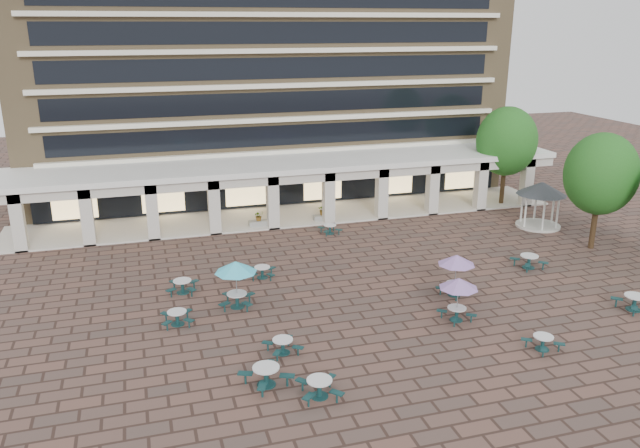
# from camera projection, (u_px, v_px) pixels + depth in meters

# --- Properties ---
(ground) EXTENTS (120.00, 120.00, 0.00)m
(ground) POSITION_uv_depth(u_px,v_px,m) (358.00, 291.00, 34.84)
(ground) COLOR brown
(ground) RESTS_ON ground
(apartment_building) EXTENTS (40.00, 15.50, 25.20)m
(apartment_building) POSITION_uv_depth(u_px,v_px,m) (262.00, 43.00, 54.22)
(apartment_building) COLOR #8B734E
(apartment_building) RESTS_ON ground
(retail_arcade) EXTENTS (42.00, 6.60, 4.40)m
(retail_arcade) POSITION_uv_depth(u_px,v_px,m) (293.00, 179.00, 47.43)
(retail_arcade) COLOR white
(retail_arcade) RESTS_ON ground
(picnic_table_0) EXTENTS (2.31, 2.31, 0.85)m
(picnic_table_0) POSITION_uv_depth(u_px,v_px,m) (266.00, 374.00, 25.65)
(picnic_table_0) COLOR #133A3B
(picnic_table_0) RESTS_ON ground
(picnic_table_1) EXTENTS (1.82, 1.82, 0.78)m
(picnic_table_1) POSITION_uv_depth(u_px,v_px,m) (319.00, 386.00, 24.86)
(picnic_table_1) COLOR #133A3B
(picnic_table_1) RESTS_ON ground
(picnic_table_2) EXTENTS (1.74, 1.74, 0.69)m
(picnic_table_2) POSITION_uv_depth(u_px,v_px,m) (543.00, 341.00, 28.49)
(picnic_table_2) COLOR #133A3B
(picnic_table_2) RESTS_ON ground
(picnic_table_3) EXTENTS (1.89, 1.89, 0.82)m
(picnic_table_3) POSITION_uv_depth(u_px,v_px,m) (635.00, 301.00, 32.42)
(picnic_table_3) COLOR #133A3B
(picnic_table_3) RESTS_ON ground
(picnic_table_4) EXTENTS (2.22, 2.22, 2.56)m
(picnic_table_4) POSITION_uv_depth(u_px,v_px,m) (236.00, 269.00, 32.22)
(picnic_table_4) COLOR #133A3B
(picnic_table_4) RESTS_ON ground
(picnic_table_5) EXTENTS (1.79, 1.79, 0.70)m
(picnic_table_5) POSITION_uv_depth(u_px,v_px,m) (283.00, 345.00, 28.17)
(picnic_table_5) COLOR #133A3B
(picnic_table_5) RESTS_ON ground
(picnic_table_6) EXTENTS (1.97, 1.97, 2.28)m
(picnic_table_6) POSITION_uv_depth(u_px,v_px,m) (459.00, 285.00, 30.83)
(picnic_table_6) COLOR #133A3B
(picnic_table_6) RESTS_ON ground
(picnic_table_7) EXTENTS (1.93, 1.93, 0.81)m
(picnic_table_7) POSITION_uv_depth(u_px,v_px,m) (529.00, 260.00, 38.03)
(picnic_table_7) COLOR #133A3B
(picnic_table_7) RESTS_ON ground
(picnic_table_8) EXTENTS (1.62, 1.62, 0.72)m
(picnic_table_8) POSITION_uv_depth(u_px,v_px,m) (177.00, 317.00, 30.86)
(picnic_table_8) COLOR #133A3B
(picnic_table_8) RESTS_ON ground
(picnic_table_9) EXTENTS (1.80, 1.80, 0.69)m
(picnic_table_9) POSITION_uv_depth(u_px,v_px,m) (262.00, 271.00, 36.55)
(picnic_table_9) COLOR #133A3B
(picnic_table_9) RESTS_ON ground
(picnic_table_11) EXTENTS (2.04, 2.04, 2.35)m
(picnic_table_11) POSITION_uv_depth(u_px,v_px,m) (456.00, 261.00, 33.72)
(picnic_table_11) COLOR #133A3B
(picnic_table_11) RESTS_ON ground
(picnic_table_12) EXTENTS (1.92, 1.92, 0.75)m
(picnic_table_12) POSITION_uv_depth(u_px,v_px,m) (183.00, 285.00, 34.49)
(picnic_table_12) COLOR #133A3B
(picnic_table_12) RESTS_ON ground
(picnic_table_13) EXTENTS (1.58, 1.58, 0.66)m
(picnic_table_13) POSITION_uv_depth(u_px,v_px,m) (330.00, 228.00, 44.24)
(picnic_table_13) COLOR #133A3B
(picnic_table_13) RESTS_ON ground
(gazebo) EXTENTS (3.59, 3.59, 3.34)m
(gazebo) POSITION_uv_depth(u_px,v_px,m) (541.00, 193.00, 45.18)
(gazebo) COLOR beige
(gazebo) RESTS_ON ground
(tree_east_a) EXTENTS (4.63, 4.63, 7.72)m
(tree_east_a) POSITION_uv_depth(u_px,v_px,m) (601.00, 174.00, 40.01)
(tree_east_a) COLOR #3D2D18
(tree_east_a) RESTS_ON ground
(tree_east_c) EXTENTS (4.83, 4.83, 8.04)m
(tree_east_c) POSITION_uv_depth(u_px,v_px,m) (507.00, 141.00, 49.95)
(tree_east_c) COLOR #3D2D18
(tree_east_c) RESTS_ON ground
(planter_left) EXTENTS (1.50, 0.69, 1.26)m
(planter_left) POSITION_uv_depth(u_px,v_px,m) (259.00, 221.00, 45.63)
(planter_left) COLOR #9B9C96
(planter_left) RESTS_ON ground
(planter_right) EXTENTS (1.50, 0.83, 1.36)m
(planter_right) POSITION_uv_depth(u_px,v_px,m) (323.00, 214.00, 46.93)
(planter_right) COLOR #9B9C96
(planter_right) RESTS_ON ground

